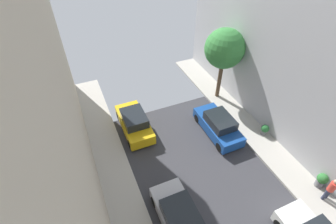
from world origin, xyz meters
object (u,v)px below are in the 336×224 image
parked_car_left_2 (180,219)px  potted_plant_4 (322,180)px  pedestrian (331,189)px  parked_car_right_3 (218,125)px  street_tree_1 (224,49)px  parked_car_left_3 (134,122)px  potted_plant_0 (265,129)px

parked_car_left_2 → potted_plant_4: bearing=-7.8°
parked_car_left_2 → pedestrian: bearing=-13.1°
parked_car_left_2 → pedestrian: (8.10, -1.89, 0.35)m
parked_car_right_3 → street_tree_1: (2.21, 3.62, 3.75)m
parked_car_left_2 → parked_car_left_3: (0.00, 7.69, 0.00)m
pedestrian → potted_plant_4: bearing=63.4°
parked_car_left_2 → street_tree_1: (7.61, 8.67, 3.75)m
street_tree_1 → potted_plant_4: 10.57m
potted_plant_0 → parked_car_left_3: bearing=153.0°
parked_car_left_2 → potted_plant_4: (8.46, -1.16, -0.02)m
potted_plant_0 → potted_plant_4: 4.64m
street_tree_1 → potted_plant_0: 6.50m
parked_car_left_3 → potted_plant_4: bearing=-46.3°
potted_plant_4 → pedestrian: bearing=-116.6°
parked_car_left_2 → potted_plant_4: size_ratio=4.25×
parked_car_left_3 → parked_car_left_2: bearing=-90.0°
potted_plant_4 → potted_plant_0: bearing=92.4°
parked_car_left_3 → parked_car_right_3: 6.01m
parked_car_right_3 → potted_plant_4: size_ratio=4.25×
parked_car_left_3 → potted_plant_0: 9.27m
pedestrian → street_tree_1: (-0.49, 10.56, 3.40)m
pedestrian → potted_plant_4: pedestrian is taller
street_tree_1 → potted_plant_0: size_ratio=7.25×
street_tree_1 → potted_plant_0: (0.65, -5.19, -3.86)m
parked_car_left_3 → potted_plant_0: (8.26, -4.21, -0.11)m
potted_plant_0 → parked_car_right_3: bearing=151.3°
parked_car_right_3 → potted_plant_4: 6.92m
potted_plant_0 → potted_plant_4: size_ratio=0.82×
parked_car_right_3 → potted_plant_0: parked_car_right_3 is taller
parked_car_left_2 → street_tree_1: bearing=48.7°
parked_car_left_3 → street_tree_1: street_tree_1 is taller
parked_car_left_2 → parked_car_left_3: bearing=90.0°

